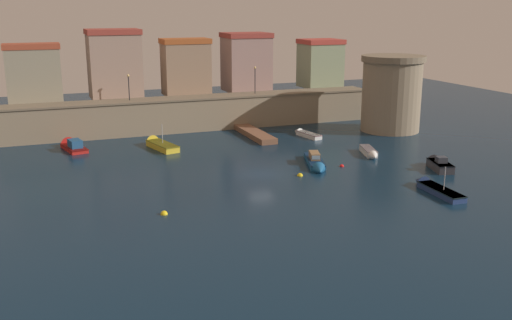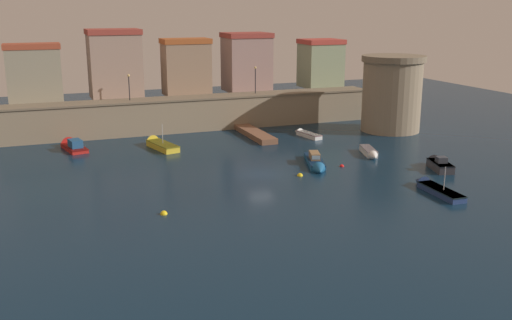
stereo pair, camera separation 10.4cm
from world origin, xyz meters
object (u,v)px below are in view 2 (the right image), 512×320
at_px(quay_lamp_1, 255,76).
at_px(moored_boat_5, 370,152).
at_px(moored_boat_6, 72,145).
at_px(mooring_buoy_1, 300,176).
at_px(moored_boat_3, 306,134).
at_px(mooring_buoy_2, 342,167).
at_px(quay_lamp_0, 129,83).
at_px(moored_boat_2, 316,163).
at_px(mooring_buoy_0, 164,214).
at_px(moored_boat_1, 433,188).
at_px(moored_boat_4, 159,144).
at_px(fortress_tower, 392,93).
at_px(moored_boat_0, 438,164).

height_order(quay_lamp_1, moored_boat_5, quay_lamp_1).
xyz_separation_m(moored_boat_6, mooring_buoy_1, (20.37, -20.40, -0.37)).
relative_size(quay_lamp_1, moored_boat_3, 0.68).
height_order(moored_boat_5, mooring_buoy_2, moored_boat_5).
xyz_separation_m(quay_lamp_0, moored_boat_5, (23.27, -21.28, -6.38)).
distance_m(quay_lamp_0, moored_boat_2, 28.62).
height_order(moored_boat_2, mooring_buoy_0, moored_boat_2).
xyz_separation_m(moored_boat_1, moored_boat_3, (-0.73, 25.44, 0.01)).
bearing_deg(moored_boat_6, moored_boat_4, -120.24).
xyz_separation_m(fortress_tower, moored_boat_4, (-31.38, 1.48, -4.72)).
xyz_separation_m(fortress_tower, mooring_buoy_2, (-15.14, -14.06, -5.11)).
bearing_deg(moored_boat_4, moored_boat_2, -150.12).
relative_size(fortress_tower, moored_boat_6, 1.53).
bearing_deg(mooring_buoy_2, fortress_tower, 42.88).
distance_m(moored_boat_3, mooring_buoy_0, 32.80).
xyz_separation_m(moored_boat_0, moored_boat_1, (-5.31, -6.27, -0.20)).
bearing_deg(moored_boat_2, moored_boat_3, 177.19).
bearing_deg(moored_boat_5, moored_boat_6, -99.60).
xyz_separation_m(quay_lamp_1, mooring_buoy_2, (0.53, -24.27, -6.98)).
bearing_deg(quay_lamp_0, quay_lamp_1, -0.00).
distance_m(moored_boat_0, moored_boat_2, 12.63).
height_order(moored_boat_4, moored_boat_5, moored_boat_4).
xyz_separation_m(moored_boat_2, moored_boat_6, (-23.49, 17.68, -0.00)).
relative_size(quay_lamp_1, mooring_buoy_2, 7.86).
xyz_separation_m(moored_boat_5, moored_boat_6, (-31.24, 15.76, -0.01)).
bearing_deg(moored_boat_0, moored_boat_1, 156.17).
bearing_deg(moored_boat_3, moored_boat_0, -172.12).
distance_m(quay_lamp_0, mooring_buoy_2, 30.98).
relative_size(moored_boat_3, mooring_buoy_0, 9.02).
xyz_separation_m(moored_boat_2, moored_boat_5, (7.75, 1.91, 0.01)).
bearing_deg(mooring_buoy_0, fortress_tower, 31.41).
relative_size(moored_boat_3, mooring_buoy_2, 11.50).
height_order(quay_lamp_1, moored_boat_1, quay_lamp_1).
relative_size(quay_lamp_0, mooring_buoy_1, 5.85).
height_order(moored_boat_6, mooring_buoy_1, moored_boat_6).
bearing_deg(moored_boat_0, quay_lamp_0, 59.88).
distance_m(quay_lamp_0, moored_boat_6, 11.61).
bearing_deg(moored_boat_5, moored_boat_1, 10.44).
relative_size(moored_boat_5, mooring_buoy_0, 8.53).
xyz_separation_m(moored_boat_3, mooring_buoy_1, (-8.54, -16.59, -0.31)).
xyz_separation_m(quay_lamp_1, moored_boat_5, (5.77, -21.28, -6.59)).
height_order(quay_lamp_0, quay_lamp_1, quay_lamp_1).
xyz_separation_m(fortress_tower, quay_lamp_1, (-15.67, 10.21, 1.87)).
distance_m(moored_boat_4, moored_boat_5, 24.87).
height_order(fortress_tower, mooring_buoy_0, fortress_tower).
bearing_deg(moored_boat_0, moored_boat_2, 81.62).
height_order(moored_boat_0, moored_boat_4, moored_boat_4).
distance_m(quay_lamp_0, mooring_buoy_0, 32.91).
relative_size(quay_lamp_0, moored_boat_4, 0.47).
bearing_deg(quay_lamp_1, mooring_buoy_1, -101.13).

